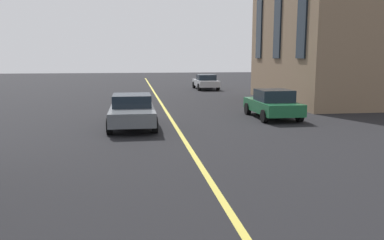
% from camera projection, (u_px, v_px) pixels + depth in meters
% --- Properties ---
extents(lane_centre_line, '(80.00, 0.16, 0.01)m').
position_uv_depth(lane_centre_line, '(177.00, 128.00, 15.96)').
color(lane_centre_line, '#D8C64C').
rests_on(lane_centre_line, ground_plane).
extents(car_grey_parked_a, '(4.40, 1.95, 1.37)m').
position_uv_depth(car_grey_parked_a, '(132.00, 110.00, 16.21)').
color(car_grey_parked_a, slate).
rests_on(car_grey_parked_a, ground_plane).
extents(car_green_oncoming, '(3.90, 1.89, 1.40)m').
position_uv_depth(car_green_oncoming, '(273.00, 104.00, 18.57)').
color(car_green_oncoming, '#1E6038').
rests_on(car_green_oncoming, ground_plane).
extents(car_silver_far, '(4.40, 1.95, 1.37)m').
position_uv_depth(car_silver_far, '(206.00, 82.00, 35.52)').
color(car_silver_far, '#B7BABF').
rests_on(car_silver_far, ground_plane).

